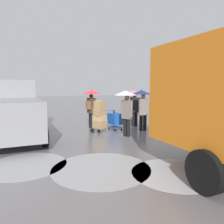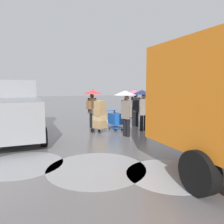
{
  "view_description": "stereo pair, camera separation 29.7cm",
  "coord_description": "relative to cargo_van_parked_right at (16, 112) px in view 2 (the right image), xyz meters",
  "views": [
    {
      "loc": [
        3.85,
        10.61,
        2.26
      ],
      "look_at": [
        -0.33,
        1.04,
        1.05
      ],
      "focal_mm": 34.62,
      "sensor_mm": 36.0,
      "label": 1
    },
    {
      "loc": [
        3.58,
        10.72,
        2.26
      ],
      "look_at": [
        -0.33,
        1.04,
        1.05
      ],
      "focal_mm": 34.62,
      "sensor_mm": 36.0,
      "label": 2
    }
  ],
  "objects": [
    {
      "name": "shopping_cart_vendor",
      "position": [
        -4.77,
        -0.02,
        -0.61
      ],
      "size": [
        0.65,
        0.88,
        1.04
      ],
      "color": "#1951B2",
      "rests_on": "ground"
    },
    {
      "name": "slush_patch_near_cluster",
      "position": [
        -0.23,
        3.68,
        -1.18
      ],
      "size": [
        2.36,
        2.36,
        0.01
      ],
      "primitive_type": "cylinder",
      "color": "#999BA0",
      "rests_on": "ground"
    },
    {
      "name": "cargo_van_parked_right",
      "position": [
        0.0,
        0.0,
        0.0
      ],
      "size": [
        2.21,
        5.34,
        2.6
      ],
      "color": "gray",
      "rests_on": "ground"
    },
    {
      "name": "slush_patch_mid_street",
      "position": [
        -2.16,
        4.8,
        -1.18
      ],
      "size": [
        2.77,
        2.77,
        0.01
      ],
      "primitive_type": "cylinder",
      "color": "#999BA0",
      "rests_on": "ground"
    },
    {
      "name": "slush_patch_far_side",
      "position": [
        -5.18,
        -2.89,
        -1.18
      ],
      "size": [
        1.64,
        1.64,
        0.01
      ],
      "primitive_type": "cylinder",
      "color": "silver",
      "rests_on": "ground"
    },
    {
      "name": "pedestrian_pink_side",
      "position": [
        -4.64,
        1.5,
        0.41
      ],
      "size": [
        1.04,
        1.04,
        2.15
      ],
      "color": "black",
      "rests_on": "ground"
    },
    {
      "name": "pedestrian_far_side",
      "position": [
        -6.18,
        -0.54,
        0.41
      ],
      "size": [
        1.04,
        1.04,
        2.15
      ],
      "color": "black",
      "rests_on": "ground"
    },
    {
      "name": "slush_patch_under_van",
      "position": [
        -3.8,
        5.91,
        -1.18
      ],
      "size": [
        2.25,
        2.25,
        0.01
      ],
      "primitive_type": "cylinder",
      "color": "#ADAFB5",
      "rests_on": "ground"
    },
    {
      "name": "hand_dolly_boxes",
      "position": [
        -3.79,
        0.28,
        -0.36
      ],
      "size": [
        0.75,
        0.85,
        1.59
      ],
      "color": "#515156",
      "rests_on": "ground"
    },
    {
      "name": "pedestrian_white_side",
      "position": [
        -3.81,
        -0.99,
        0.39
      ],
      "size": [
        1.04,
        1.04,
        2.15
      ],
      "color": "black",
      "rests_on": "ground"
    },
    {
      "name": "pedestrian_black_side",
      "position": [
        -5.98,
        0.71,
        0.41
      ],
      "size": [
        1.04,
        1.04,
        2.15
      ],
      "color": "black",
      "rests_on": "ground"
    },
    {
      "name": "ground_plane",
      "position": [
        -3.96,
        -0.36,
        -1.18
      ],
      "size": [
        90.0,
        90.0,
        0.0
      ],
      "primitive_type": "plane",
      "color": "slate"
    }
  ]
}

